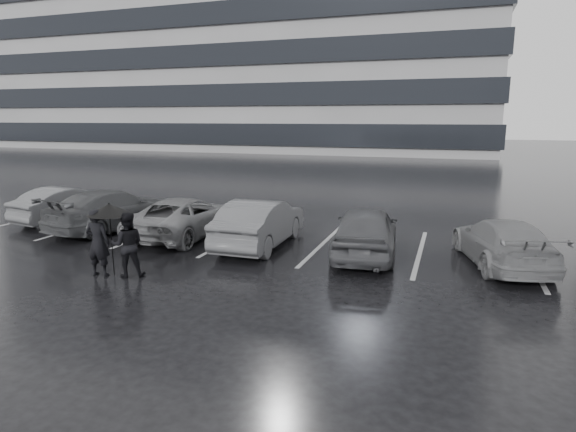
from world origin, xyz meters
The scene contains 12 objects.
ground centered at (0.00, 0.00, 0.00)m, with size 160.00×160.00×0.00m, color black.
office_building centered at (-22.00, 48.00, 14.34)m, with size 61.00×26.00×29.00m.
car_main centered at (2.00, 1.71, 0.69)m, with size 1.62×4.04×1.38m, color black.
car_west_a centered at (-1.08, 1.73, 0.69)m, with size 1.45×4.16×1.37m, color #333335.
car_west_b centered at (-3.78, 2.06, 0.62)m, with size 2.04×4.43×1.23m, color #4D4D50.
car_west_c centered at (-6.55, 2.12, 0.67)m, with size 1.87×4.61×1.34m, color black.
car_west_d centered at (-8.95, 2.62, 0.63)m, with size 1.33×3.80×1.25m, color #333335.
car_east centered at (5.42, 1.96, 0.59)m, with size 1.67×4.10×1.19m, color #4D4D50.
pedestrian_left centered at (-3.65, -2.03, 0.81)m, with size 0.59×0.39×1.62m, color black.
pedestrian_right centered at (-2.96, -1.85, 0.77)m, with size 0.75×0.58×1.54m, color black.
umbrella centered at (-3.42, -1.83, 1.58)m, with size 1.02×1.02×1.74m.
stall_stripes centered at (-0.80, 2.50, 0.00)m, with size 19.72×5.00×0.00m.
Camera 1 is at (4.11, -10.91, 3.68)m, focal length 30.00 mm.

